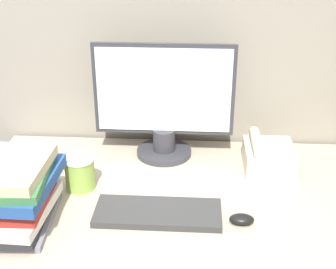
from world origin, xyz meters
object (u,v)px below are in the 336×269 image
object	(u,v)px
desk_telephone	(268,156)
mouse	(242,219)
monitor	(164,106)
keyboard	(158,213)
book_stack	(10,193)
coffee_cup	(80,173)

from	to	relation	value
desk_telephone	mouse	bearing A→B (deg)	-108.73
monitor	desk_telephone	xyz separation A→B (m)	(0.37, -0.08, -0.15)
keyboard	book_stack	world-z (taller)	book_stack
monitor	book_stack	size ratio (longest dim) A/B	1.58
keyboard	mouse	xyz separation A→B (m)	(0.24, -0.02, 0.00)
mouse	monitor	bearing A→B (deg)	121.33
monitor	coffee_cup	size ratio (longest dim) A/B	4.55
keyboard	mouse	distance (m)	0.25
keyboard	book_stack	size ratio (longest dim) A/B	1.18
coffee_cup	monitor	bearing A→B (deg)	44.73
keyboard	coffee_cup	world-z (taller)	coffee_cup
mouse	coffee_cup	world-z (taller)	coffee_cup
keyboard	book_stack	xyz separation A→B (m)	(-0.41, -0.06, 0.09)
book_stack	desk_telephone	size ratio (longest dim) A/B	1.71
coffee_cup	keyboard	bearing A→B (deg)	-28.31
keyboard	monitor	bearing A→B (deg)	91.45
mouse	keyboard	bearing A→B (deg)	174.62
mouse	coffee_cup	size ratio (longest dim) A/B	0.66
monitor	desk_telephone	bearing A→B (deg)	-12.52
coffee_cup	mouse	bearing A→B (deg)	-18.02
monitor	keyboard	world-z (taller)	monitor
keyboard	coffee_cup	size ratio (longest dim) A/B	3.42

